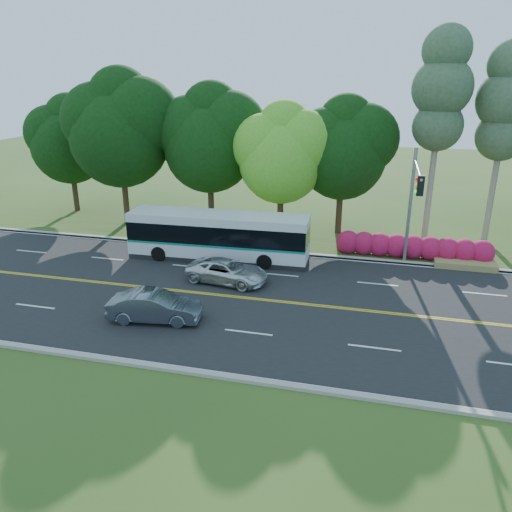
% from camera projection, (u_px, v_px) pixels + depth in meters
% --- Properties ---
extents(ground, '(120.00, 120.00, 0.00)m').
position_uv_depth(ground, '(276.00, 301.00, 25.39)').
color(ground, '#2E4B19').
rests_on(ground, ground).
extents(road, '(60.00, 14.00, 0.02)m').
position_uv_depth(road, '(276.00, 301.00, 25.39)').
color(road, black).
rests_on(road, ground).
extents(curb_north, '(60.00, 0.30, 0.15)m').
position_uv_depth(curb_north, '(299.00, 254.00, 31.88)').
color(curb_north, '#9F9990').
rests_on(curb_north, ground).
extents(curb_south, '(60.00, 0.30, 0.15)m').
position_uv_depth(curb_south, '(237.00, 378.00, 18.85)').
color(curb_south, '#9F9990').
rests_on(curb_south, ground).
extents(grass_verge, '(60.00, 4.00, 0.10)m').
position_uv_depth(grass_verge, '(303.00, 245.00, 33.57)').
color(grass_verge, '#2E4B19').
rests_on(grass_verge, ground).
extents(lane_markings, '(57.60, 13.82, 0.00)m').
position_uv_depth(lane_markings, '(274.00, 301.00, 25.41)').
color(lane_markings, gold).
rests_on(lane_markings, road).
extents(tree_row, '(44.70, 9.10, 13.84)m').
position_uv_depth(tree_row, '(241.00, 136.00, 35.29)').
color(tree_row, black).
rests_on(tree_row, ground).
extents(bougainvillea_hedge, '(9.50, 2.25, 1.50)m').
position_uv_depth(bougainvillea_hedge, '(416.00, 248.00, 30.94)').
color(bougainvillea_hedge, '#9E0D3B').
rests_on(bougainvillea_hedge, ground).
extents(traffic_signal, '(0.42, 6.10, 7.00)m').
position_uv_depth(traffic_signal, '(413.00, 195.00, 27.23)').
color(traffic_signal, gray).
rests_on(traffic_signal, ground).
extents(transit_bus, '(11.14, 2.78, 2.90)m').
position_uv_depth(transit_bus, '(218.00, 237.00, 30.68)').
color(transit_bus, silver).
rests_on(transit_bus, road).
extents(sedan, '(4.46, 2.10, 1.41)m').
position_uv_depth(sedan, '(155.00, 306.00, 23.18)').
color(sedan, slate).
rests_on(sedan, road).
extents(suv, '(4.76, 2.68, 1.25)m').
position_uv_depth(suv, '(227.00, 271.00, 27.51)').
color(suv, silver).
rests_on(suv, road).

